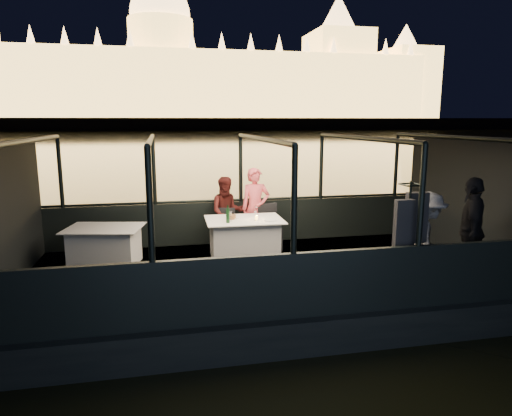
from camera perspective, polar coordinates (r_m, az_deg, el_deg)
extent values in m
plane|color=black|center=(87.58, -10.79, 8.64)|extent=(500.00, 500.00, 0.00)
cube|color=black|center=(8.29, 0.57, -11.10)|extent=(8.60, 4.40, 1.00)
cube|color=black|center=(8.12, 0.58, -7.96)|extent=(8.00, 4.00, 0.04)
cube|color=black|center=(9.89, -1.89, -1.70)|extent=(8.00, 0.08, 0.90)
cube|color=black|center=(6.14, 4.63, -9.67)|extent=(8.00, 0.08, 0.90)
cube|color=#423D33|center=(217.53, -11.50, 10.09)|extent=(400.00, 140.00, 6.00)
cube|color=silver|center=(8.73, -1.47, -3.84)|extent=(1.47, 1.08, 0.77)
cube|color=silver|center=(8.76, -18.36, -4.35)|extent=(1.49, 1.21, 0.71)
cube|color=black|center=(9.27, -3.65, -2.58)|extent=(0.48, 0.48, 0.83)
cube|color=black|center=(9.31, 1.65, -2.49)|extent=(0.50, 0.50, 0.91)
imported|color=#E9545C|center=(9.43, -0.06, -0.45)|extent=(0.61, 0.42, 1.65)
imported|color=#421412|center=(9.44, -3.65, -0.46)|extent=(0.73, 0.58, 1.47)
imported|color=silver|center=(7.63, 20.62, -3.11)|extent=(0.88, 1.12, 1.53)
imported|color=black|center=(8.13, 25.26, -2.63)|extent=(0.93, 1.09, 1.74)
cylinder|color=#133517|center=(8.33, -3.54, -0.84)|extent=(0.08, 0.08, 0.32)
cylinder|color=brown|center=(8.68, -3.13, -1.10)|extent=(0.20, 0.20, 0.07)
cylinder|color=gold|center=(8.60, 0.04, -1.20)|extent=(0.06, 0.06, 0.07)
cylinder|color=white|center=(8.51, 1.79, -1.55)|extent=(0.32, 0.32, 0.02)
cylinder|color=white|center=(8.72, -2.94, -1.25)|extent=(0.29, 0.29, 0.01)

